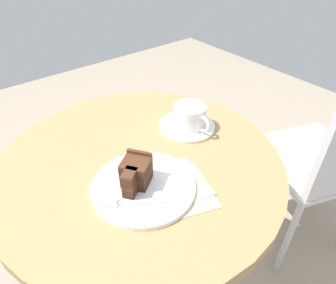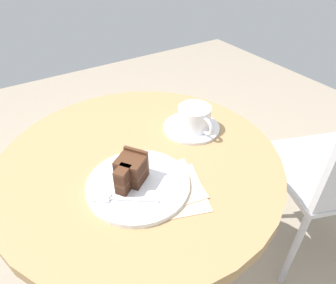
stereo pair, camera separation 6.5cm
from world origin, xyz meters
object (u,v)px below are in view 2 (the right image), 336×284
coffee_cup (195,117)px  cake_plate (138,184)px  cake_slice (130,170)px  fork (118,199)px  saucer (191,127)px  napkin (169,188)px  teaspoon (188,117)px

coffee_cup → cake_plate: coffee_cup is taller
coffee_cup → cake_slice: (0.10, -0.26, 0.00)m
coffee_cup → cake_plate: size_ratio=0.53×
fork → saucer: bearing=-117.8°
coffee_cup → napkin: 0.25m
teaspoon → fork: bearing=-160.3°
cake_plate → fork: 0.06m
saucer → teaspoon: 0.05m
saucer → teaspoon: (-0.04, 0.02, 0.01)m
saucer → napkin: saucer is taller
saucer → cake_slice: 0.28m
coffee_cup → fork: bearing=-65.4°
fork → napkin: fork is taller
coffee_cup → cake_plate: bearing=-64.7°
fork → coffee_cup: bearing=-119.3°
cake_slice → napkin: size_ratio=0.47×
teaspoon → fork: (0.19, -0.32, 0.00)m
teaspoon → fork: fork is taller
saucer → napkin: 0.25m
cake_slice → napkin: (0.06, 0.07, -0.04)m
saucer → teaspoon: size_ratio=1.51×
napkin → saucer: bearing=132.1°
cake_slice → fork: size_ratio=0.77×
cake_plate → fork: (0.02, -0.06, 0.01)m
fork → napkin: bearing=-154.0°
cake_plate → saucer: bearing=117.1°
saucer → cake_plate: size_ratio=0.69×
cake_plate → cake_slice: 0.04m
cake_plate → coffee_cup: bearing=115.3°
cake_plate → fork: bearing=-68.7°
fork → cake_plate: bearing=-122.5°
coffee_cup → napkin: bearing=-49.8°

